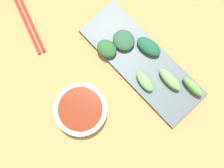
# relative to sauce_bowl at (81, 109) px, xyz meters

# --- Properties ---
(tabletop) EXTENTS (2.10, 2.10, 0.02)m
(tabletop) POSITION_rel_sauce_bowl_xyz_m (0.12, -0.04, -0.03)
(tabletop) COLOR olive
(tabletop) RESTS_ON ground
(sauce_bowl) EXTENTS (0.14, 0.14, 0.03)m
(sauce_bowl) POSITION_rel_sauce_bowl_xyz_m (0.00, 0.00, 0.00)
(sauce_bowl) COLOR silver
(sauce_bowl) RESTS_ON tabletop
(serving_plate) EXTENTS (0.14, 0.38, 0.01)m
(serving_plate) POSITION_rel_sauce_bowl_xyz_m (0.22, -0.02, -0.01)
(serving_plate) COLOR #444D51
(serving_plate) RESTS_ON tabletop
(broccoli_leafy_0) EXTENTS (0.05, 0.08, 0.03)m
(broccoli_leafy_0) POSITION_rel_sauce_bowl_xyz_m (0.26, -0.00, 0.01)
(broccoli_leafy_0) COLOR #174C34
(broccoli_leafy_0) RESTS_ON serving_plate
(broccoli_leafy_1) EXTENTS (0.06, 0.07, 0.03)m
(broccoli_leafy_1) POSITION_rel_sauce_bowl_xyz_m (0.17, 0.07, 0.01)
(broccoli_leafy_1) COLOR #255127
(broccoli_leafy_1) RESTS_ON serving_plate
(broccoli_stalk_2) EXTENTS (0.03, 0.08, 0.03)m
(broccoli_stalk_2) POSITION_rel_sauce_bowl_xyz_m (0.23, -0.11, 0.01)
(broccoli_stalk_2) COLOR #6BAF4F
(broccoli_stalk_2) RESTS_ON serving_plate
(broccoli_stalk_3) EXTENTS (0.04, 0.07, 0.02)m
(broccoli_stalk_3) POSITION_rel_sauce_bowl_xyz_m (0.18, -0.06, 0.01)
(broccoli_stalk_3) COLOR #61A74E
(broccoli_stalk_3) RESTS_ON serving_plate
(broccoli_leafy_4) EXTENTS (0.06, 0.07, 0.03)m
(broccoli_leafy_4) POSITION_rel_sauce_bowl_xyz_m (0.22, 0.06, 0.01)
(broccoli_leafy_4) COLOR #254E33
(broccoli_leafy_4) RESTS_ON serving_plate
(broccoli_stalk_5) EXTENTS (0.02, 0.07, 0.03)m
(broccoli_stalk_5) POSITION_rel_sauce_bowl_xyz_m (0.26, -0.16, 0.01)
(broccoli_stalk_5) COLOR #5CA246
(broccoli_stalk_5) RESTS_ON serving_plate
(chopsticks) EXTENTS (0.09, 0.23, 0.01)m
(chopsticks) POSITION_rel_sauce_bowl_xyz_m (0.06, 0.31, -0.01)
(chopsticks) COLOR #B51716
(chopsticks) RESTS_ON tabletop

